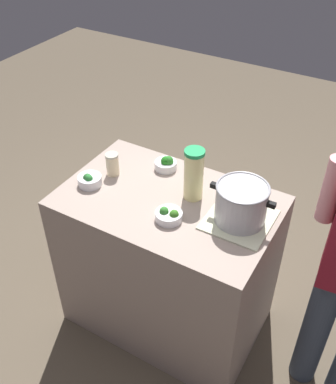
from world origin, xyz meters
The scene contains 9 objects.
ground_plane centered at (0.00, 0.00, 0.00)m, with size 8.00×8.00×0.00m, color brown.
counter_slab centered at (0.00, 0.00, 0.47)m, with size 1.10×0.70×0.93m, color gray.
dish_cloth centered at (0.37, 0.04, 0.94)m, with size 0.30×0.32×0.01m, color beige.
cooking_pot centered at (0.37, 0.04, 1.04)m, with size 0.32×0.25×0.19m.
lemonade_pitcher centered at (0.09, 0.09, 1.07)m, with size 0.10×0.10×0.28m.
mason_jar centered at (-0.37, 0.04, 1.00)m, with size 0.07×0.07×0.13m.
broccoli_bowl_front centered at (-0.14, 0.23, 0.97)m, with size 0.12×0.12×0.09m.
broccoli_bowl_center centered at (-0.42, -0.10, 0.97)m, with size 0.13×0.13×0.08m.
broccoli_bowl_back centered at (0.08, -0.13, 0.96)m, with size 0.13×0.13×0.07m.
Camera 1 is at (0.88, -1.52, 2.37)m, focal length 42.21 mm.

